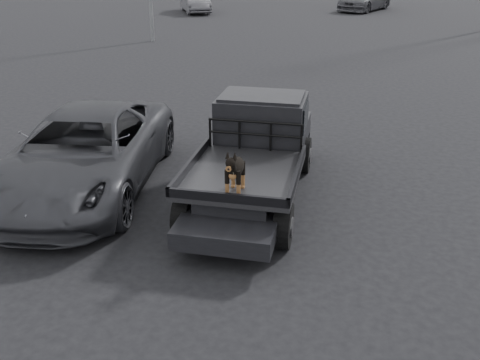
% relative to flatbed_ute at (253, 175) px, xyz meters
% --- Properties ---
extents(ground, '(120.00, 120.00, 0.00)m').
position_rel_flatbed_ute_xyz_m(ground, '(-0.41, -1.54, -0.46)').
color(ground, black).
rests_on(ground, ground).
extents(flatbed_ute, '(2.00, 5.40, 0.92)m').
position_rel_flatbed_ute_xyz_m(flatbed_ute, '(0.00, 0.00, 0.00)').
color(flatbed_ute, black).
rests_on(flatbed_ute, ground).
extents(ute_cab, '(1.72, 1.30, 0.88)m').
position_rel_flatbed_ute_xyz_m(ute_cab, '(0.00, 0.95, 0.90)').
color(ute_cab, black).
rests_on(ute_cab, flatbed_ute).
extents(headache_rack, '(1.80, 0.08, 0.55)m').
position_rel_flatbed_ute_xyz_m(headache_rack, '(0.00, 0.20, 0.74)').
color(headache_rack, black).
rests_on(headache_rack, flatbed_ute).
extents(dog, '(0.32, 0.60, 0.74)m').
position_rel_flatbed_ute_xyz_m(dog, '(0.05, -1.75, 0.83)').
color(dog, black).
rests_on(dog, flatbed_ute).
extents(parked_suv, '(3.27, 5.89, 1.56)m').
position_rel_flatbed_ute_xyz_m(parked_suv, '(-3.31, -0.28, 0.32)').
color(parked_suv, '#2F2F34').
rests_on(parked_suv, ground).
extents(distant_car_a, '(3.35, 4.72, 1.48)m').
position_rel_flatbed_ute_xyz_m(distant_car_a, '(-9.58, 28.49, 0.28)').
color(distant_car_a, '#49494E').
rests_on(distant_car_a, ground).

